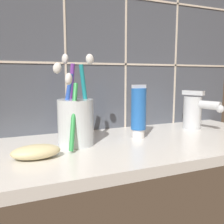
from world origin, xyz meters
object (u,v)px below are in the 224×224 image
(toothbrush_cup, at_px, (75,119))
(toothpaste_tube, at_px, (139,112))
(sink_faucet, at_px, (195,111))
(soap_bar, at_px, (36,152))

(toothbrush_cup, xyz_separation_m, toothpaste_tube, (0.15, 0.00, 0.01))
(toothpaste_tube, xyz_separation_m, sink_faucet, (0.19, 0.03, -0.01))
(toothpaste_tube, distance_m, soap_bar, 0.25)
(soap_bar, bearing_deg, sink_faucet, 11.53)
(toothbrush_cup, relative_size, toothpaste_tube, 1.55)
(sink_faucet, bearing_deg, toothbrush_cup, -106.64)
(toothpaste_tube, bearing_deg, toothbrush_cup, -179.94)
(sink_faucet, bearing_deg, toothpaste_tube, -103.13)
(sink_faucet, relative_size, soap_bar, 1.29)
(toothbrush_cup, distance_m, toothpaste_tube, 0.15)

